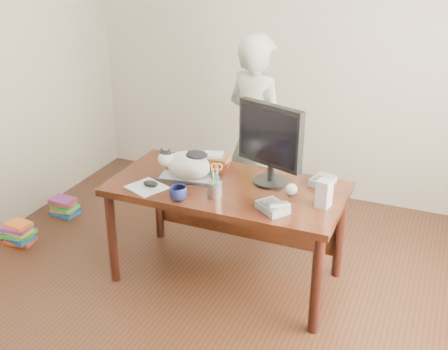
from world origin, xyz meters
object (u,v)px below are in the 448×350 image
desk (231,200)px  cat (186,164)px  calculator (323,181)px  book_stack (215,160)px  keyboard (189,178)px  phone (273,207)px  book_pile_b (64,206)px  book_pile_a (19,233)px  person (256,133)px  mouse (151,184)px  coffee_mug (178,193)px  speaker (324,194)px  monitor (270,140)px  baseball (291,189)px  pen_cup (215,188)px

desk → cat: (-0.29, -0.10, 0.27)m
desk → calculator: (0.60, 0.20, 0.17)m
desk → book_stack: (-0.22, 0.23, 0.18)m
keyboard → phone: 0.72m
phone → calculator: bearing=105.4°
book_pile_b → book_stack: bearing=-1.5°
desk → book_pile_a: desk is taller
person → book_pile_a: person is taller
mouse → coffee_mug: 0.28m
phone → speaker: (0.28, 0.18, 0.06)m
keyboard → desk: bearing=10.7°
person → book_pile_b: size_ratio=6.35×
coffee_mug → book_pile_b: coffee_mug is taller
speaker → monitor: bearing=167.6°
monitor → person: 0.87m
coffee_mug → book_pile_a: bearing=175.5°
phone → book_stack: bearing=175.7°
mouse → baseball: bearing=37.7°
monitor → calculator: bearing=41.5°
mouse → book_pile_b: mouse is taller
keyboard → baseball: (0.73, 0.05, 0.03)m
mouse → book_stack: book_stack is taller
desk → phone: phone is taller
baseball → book_pile_b: (-2.17, 0.32, -0.72)m
speaker → book_pile_b: 2.56m
baseball → cat: bearing=-176.0°
coffee_mug → phone: 0.62m
monitor → calculator: monitor is taller
monitor → mouse: bearing=-133.3°
mouse → pen_cup: bearing=26.3°
pen_cup → baseball: size_ratio=2.98×
desk → calculator: bearing=18.0°
pen_cup → book_stack: bearing=113.5°
speaker → mouse: bearing=-160.0°
speaker → baseball: size_ratio=2.25×
mouse → calculator: size_ratio=0.62×
desk → speaker: bearing=-10.8°
desk → baseball: size_ratio=19.65×
monitor → book_pile_b: 2.22m
cat → phone: size_ratio=1.74×
mouse → calculator: (1.07, 0.49, 0.00)m
book_pile_a → coffee_mug: bearing=-4.5°
monitor → book_pile_a: size_ratio=2.10×
book_pile_a → keyboard: bearing=7.0°
speaker → book_stack: bearing=169.9°
coffee_mug → book_stack: (-0.01, 0.63, -0.01)m
phone → book_pile_b: bearing=-159.0°
pen_cup → phone: size_ratio=1.02×
coffee_mug → speaker: speaker is taller
book_stack → calculator: size_ratio=1.22×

